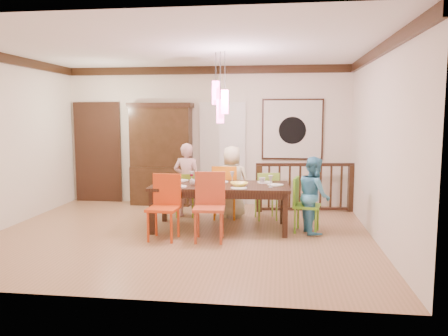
# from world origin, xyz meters

# --- Properties ---
(floor) EXTENTS (6.00, 6.00, 0.00)m
(floor) POSITION_xyz_m (0.00, 0.00, 0.00)
(floor) COLOR #9D754C
(floor) RESTS_ON ground
(ceiling) EXTENTS (6.00, 6.00, 0.00)m
(ceiling) POSITION_xyz_m (0.00, 0.00, 2.90)
(ceiling) COLOR white
(ceiling) RESTS_ON wall_back
(wall_back) EXTENTS (6.00, 0.00, 6.00)m
(wall_back) POSITION_xyz_m (0.00, 2.50, 1.45)
(wall_back) COLOR beige
(wall_back) RESTS_ON floor
(wall_left) EXTENTS (0.00, 5.00, 5.00)m
(wall_left) POSITION_xyz_m (-3.00, 0.00, 1.45)
(wall_left) COLOR beige
(wall_left) RESTS_ON floor
(wall_right) EXTENTS (0.00, 5.00, 5.00)m
(wall_right) POSITION_xyz_m (3.00, 0.00, 1.45)
(wall_right) COLOR beige
(wall_right) RESTS_ON floor
(crown_molding) EXTENTS (6.00, 5.00, 0.16)m
(crown_molding) POSITION_xyz_m (0.00, 0.00, 2.82)
(crown_molding) COLOR black
(crown_molding) RESTS_ON wall_back
(panel_door) EXTENTS (1.04, 0.07, 2.24)m
(panel_door) POSITION_xyz_m (-2.40, 2.45, 1.05)
(panel_door) COLOR black
(panel_door) RESTS_ON wall_back
(white_doorway) EXTENTS (0.97, 0.05, 2.22)m
(white_doorway) POSITION_xyz_m (0.35, 2.46, 1.05)
(white_doorway) COLOR silver
(white_doorway) RESTS_ON wall_back
(painting) EXTENTS (1.25, 0.06, 1.25)m
(painting) POSITION_xyz_m (1.80, 2.46, 1.60)
(painting) COLOR black
(painting) RESTS_ON wall_back
(pendant_cluster) EXTENTS (0.27, 0.21, 1.14)m
(pendant_cluster) POSITION_xyz_m (0.58, 0.41, 2.11)
(pendant_cluster) COLOR #FC4B9D
(pendant_cluster) RESTS_ON ceiling
(dining_table) EXTENTS (2.29, 1.11, 0.75)m
(dining_table) POSITION_xyz_m (0.58, 0.41, 0.67)
(dining_table) COLOR black
(dining_table) RESTS_ON floor
(chair_far_left) EXTENTS (0.41, 0.41, 0.82)m
(chair_far_left) POSITION_xyz_m (-0.19, 1.24, 0.47)
(chair_far_left) COLOR #88A923
(chair_far_left) RESTS_ON floor
(chair_far_mid) EXTENTS (0.49, 0.49, 0.99)m
(chair_far_mid) POSITION_xyz_m (0.55, 1.18, 0.56)
(chair_far_mid) COLOR orange
(chair_far_mid) RESTS_ON floor
(chair_far_right) EXTENTS (0.48, 0.48, 0.87)m
(chair_far_right) POSITION_xyz_m (1.31, 1.21, 0.50)
(chair_far_right) COLOR #93CC3F
(chair_far_right) RESTS_ON floor
(chair_near_left) EXTENTS (0.47, 0.47, 0.99)m
(chair_near_left) POSITION_xyz_m (-0.19, -0.32, 0.57)
(chair_near_left) COLOR #CC3F12
(chair_near_left) RESTS_ON floor
(chair_near_mid) EXTENTS (0.50, 0.50, 1.03)m
(chair_near_mid) POSITION_xyz_m (0.51, -0.30, 0.59)
(chair_near_mid) COLOR #BA4524
(chair_near_mid) RESTS_ON floor
(chair_end_right) EXTENTS (0.47, 0.47, 0.89)m
(chair_end_right) POSITION_xyz_m (2.00, 0.40, 0.51)
(chair_end_right) COLOR #6AB723
(chair_end_right) RESTS_ON floor
(china_hutch) EXTENTS (1.35, 0.46, 2.15)m
(china_hutch) POSITION_xyz_m (-0.93, 2.30, 1.08)
(china_hutch) COLOR black
(china_hutch) RESTS_ON floor
(balustrade) EXTENTS (1.96, 0.34, 0.96)m
(balustrade) POSITION_xyz_m (2.06, 1.95, 0.50)
(balustrade) COLOR black
(balustrade) RESTS_ON floor
(person_far_left) EXTENTS (0.53, 0.37, 1.38)m
(person_far_left) POSITION_xyz_m (-0.15, 1.21, 0.69)
(person_far_left) COLOR beige
(person_far_left) RESTS_ON floor
(person_far_mid) EXTENTS (0.67, 0.45, 1.34)m
(person_far_mid) POSITION_xyz_m (0.68, 1.27, 0.67)
(person_far_mid) COLOR beige
(person_far_mid) RESTS_ON floor
(person_end_right) EXTENTS (0.59, 0.69, 1.24)m
(person_end_right) POSITION_xyz_m (2.10, 0.38, 0.62)
(person_end_right) COLOR #4598C1
(person_end_right) RESTS_ON floor
(serving_bowl) EXTENTS (0.33, 0.33, 0.07)m
(serving_bowl) POSITION_xyz_m (0.91, 0.23, 0.79)
(serving_bowl) COLOR gold
(serving_bowl) RESTS_ON dining_table
(small_bowl) EXTENTS (0.26, 0.26, 0.07)m
(small_bowl) POSITION_xyz_m (0.28, 0.46, 0.78)
(small_bowl) COLOR white
(small_bowl) RESTS_ON dining_table
(cup_left) EXTENTS (0.13, 0.13, 0.10)m
(cup_left) POSITION_xyz_m (0.15, 0.30, 0.80)
(cup_left) COLOR silver
(cup_left) RESTS_ON dining_table
(cup_right) EXTENTS (0.13, 0.13, 0.10)m
(cup_right) POSITION_xyz_m (1.26, 0.62, 0.80)
(cup_right) COLOR silver
(cup_right) RESTS_ON dining_table
(plate_far_left) EXTENTS (0.26, 0.26, 0.01)m
(plate_far_left) POSITION_xyz_m (-0.16, 0.74, 0.76)
(plate_far_left) COLOR white
(plate_far_left) RESTS_ON dining_table
(plate_far_mid) EXTENTS (0.26, 0.26, 0.01)m
(plate_far_mid) POSITION_xyz_m (0.56, 0.65, 0.76)
(plate_far_mid) COLOR white
(plate_far_mid) RESTS_ON dining_table
(plate_far_right) EXTENTS (0.26, 0.26, 0.01)m
(plate_far_right) POSITION_xyz_m (1.30, 0.70, 0.76)
(plate_far_right) COLOR white
(plate_far_right) RESTS_ON dining_table
(plate_near_left) EXTENTS (0.26, 0.26, 0.01)m
(plate_near_left) POSITION_xyz_m (-0.06, 0.09, 0.76)
(plate_near_left) COLOR white
(plate_near_left) RESTS_ON dining_table
(plate_near_mid) EXTENTS (0.26, 0.26, 0.01)m
(plate_near_mid) POSITION_xyz_m (0.92, 0.06, 0.76)
(plate_near_mid) COLOR white
(plate_near_mid) RESTS_ON dining_table
(plate_end_right) EXTENTS (0.26, 0.26, 0.01)m
(plate_end_right) POSITION_xyz_m (1.48, 0.45, 0.76)
(plate_end_right) COLOR white
(plate_end_right) RESTS_ON dining_table
(wine_glass_a) EXTENTS (0.08, 0.08, 0.19)m
(wine_glass_a) POSITION_xyz_m (0.06, 0.60, 0.84)
(wine_glass_a) COLOR #590C19
(wine_glass_a) RESTS_ON dining_table
(wine_glass_b) EXTENTS (0.08, 0.08, 0.19)m
(wine_glass_b) POSITION_xyz_m (0.75, 0.65, 0.84)
(wine_glass_b) COLOR silver
(wine_glass_b) RESTS_ON dining_table
(wine_glass_c) EXTENTS (0.08, 0.08, 0.19)m
(wine_glass_c) POSITION_xyz_m (0.41, 0.16, 0.84)
(wine_glass_c) COLOR #590C19
(wine_glass_c) RESTS_ON dining_table
(wine_glass_d) EXTENTS (0.08, 0.08, 0.19)m
(wine_glass_d) POSITION_xyz_m (1.41, 0.24, 0.84)
(wine_glass_d) COLOR silver
(wine_glass_d) RESTS_ON dining_table
(napkin) EXTENTS (0.18, 0.14, 0.01)m
(napkin) POSITION_xyz_m (0.60, 0.05, 0.76)
(napkin) COLOR #D83359
(napkin) RESTS_ON dining_table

